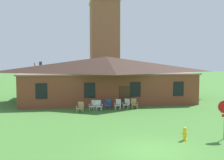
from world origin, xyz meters
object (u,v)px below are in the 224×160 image
at_px(lawn_chair_under_eave, 134,103).
at_px(fire_hydrant, 185,134).
at_px(lawn_chair_left_end, 99,105).
at_px(lawn_chair_near_door, 93,105).
at_px(lawn_chair_middle, 108,104).
at_px(lawn_chair_right_end, 118,104).
at_px(lawn_chair_far_side, 127,103).
at_px(lawn_chair_by_porch, 80,107).

height_order(lawn_chair_under_eave, fire_hydrant, lawn_chair_under_eave).
bearing_deg(lawn_chair_under_eave, lawn_chair_left_end, -172.57).
distance_m(lawn_chair_near_door, lawn_chair_middle, 1.53).
height_order(lawn_chair_left_end, lawn_chair_under_eave, same).
relative_size(lawn_chair_left_end, lawn_chair_middle, 1.00).
height_order(lawn_chair_right_end, lawn_chair_far_side, same).
height_order(lawn_chair_far_side, lawn_chair_under_eave, same).
distance_m(lawn_chair_far_side, fire_hydrant, 10.77).
bearing_deg(lawn_chair_right_end, fire_hydrant, -78.64).
bearing_deg(fire_hydrant, lawn_chair_under_eave, 92.67).
relative_size(lawn_chair_near_door, lawn_chair_middle, 1.00).
xyz_separation_m(lawn_chair_under_eave, fire_hydrant, (0.49, -10.59, -0.12)).
height_order(lawn_chair_near_door, lawn_chair_under_eave, same).
bearing_deg(lawn_chair_under_eave, lawn_chair_far_side, 170.99).
distance_m(lawn_chair_left_end, lawn_chair_middle, 1.14).
relative_size(lawn_chair_right_end, fire_hydrant, 1.21).
xyz_separation_m(lawn_chair_by_porch, lawn_chair_right_end, (3.67, 1.10, 0.00)).
xyz_separation_m(lawn_chair_left_end, lawn_chair_right_end, (1.95, 0.36, 0.00)).
xyz_separation_m(lawn_chair_middle, lawn_chair_right_end, (0.97, -0.23, 0.00)).
height_order(lawn_chair_left_end, lawn_chair_middle, same).
bearing_deg(lawn_chair_right_end, lawn_chair_by_porch, -163.24).
xyz_separation_m(lawn_chair_near_door, lawn_chair_far_side, (3.32, 0.44, 0.00)).
distance_m(lawn_chair_by_porch, fire_hydrant, 11.01).
bearing_deg(lawn_chair_left_end, lawn_chair_far_side, 11.53).
bearing_deg(lawn_chair_near_door, fire_hydrant, -66.12).
xyz_separation_m(lawn_chair_left_end, lawn_chair_far_side, (2.84, 0.58, 0.00)).
distance_m(lawn_chair_middle, fire_hydrant, 11.14).
distance_m(lawn_chair_near_door, lawn_chair_left_end, 0.50).
bearing_deg(lawn_chair_near_door, lawn_chair_by_porch, -144.38).
height_order(lawn_chair_middle, lawn_chair_under_eave, same).
distance_m(lawn_chair_right_end, lawn_chair_under_eave, 1.62).
xyz_separation_m(lawn_chair_right_end, lawn_chair_far_side, (0.89, 0.22, 0.00)).
xyz_separation_m(lawn_chair_near_door, lawn_chair_middle, (1.46, 0.45, 0.00)).
bearing_deg(lawn_chair_by_porch, lawn_chair_under_eave, 12.93).
relative_size(lawn_chair_under_eave, fire_hydrant, 1.21).
distance_m(lawn_chair_left_end, lawn_chair_right_end, 1.98).
xyz_separation_m(lawn_chair_near_door, lawn_chair_right_end, (2.44, 0.22, 0.00)).
bearing_deg(lawn_chair_right_end, lawn_chair_middle, 166.65).
bearing_deg(lawn_chair_under_eave, lawn_chair_right_end, -176.20).
height_order(lawn_chair_by_porch, lawn_chair_right_end, same).
distance_m(lawn_chair_left_end, fire_hydrant, 10.90).
relative_size(lawn_chair_middle, lawn_chair_far_side, 1.00).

